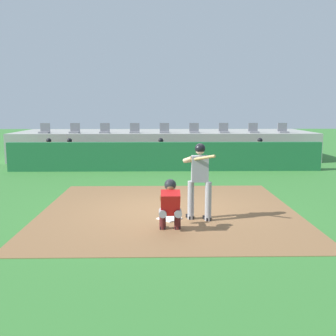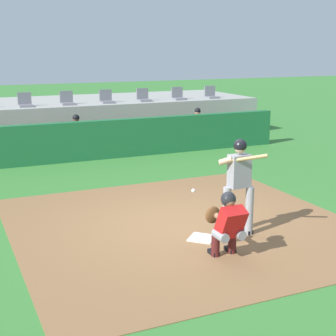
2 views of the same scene
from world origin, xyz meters
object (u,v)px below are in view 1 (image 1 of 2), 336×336
at_px(stadium_seat_5, 194,130).
at_px(stadium_seat_6, 224,130).
at_px(catcher_crouched, 170,203).
at_px(stadium_seat_2, 105,130).
at_px(dugout_player_3, 260,152).
at_px(stadium_seat_0, 45,130).
at_px(stadium_seat_1, 75,130).
at_px(dugout_player_0, 49,153).
at_px(stadium_seat_7, 253,130).
at_px(home_plate, 169,218).
at_px(stadium_seat_4, 164,130).
at_px(stadium_seat_8, 283,130).
at_px(batter_at_plate, 199,177).
at_px(dugout_player_1, 69,153).
at_px(stadium_seat_3, 135,130).
at_px(dugout_player_2, 161,153).

relative_size(stadium_seat_5, stadium_seat_6, 1.00).
relative_size(catcher_crouched, stadium_seat_2, 3.27).
xyz_separation_m(catcher_crouched, dugout_player_3, (4.20, 9.01, 0.07)).
xyz_separation_m(stadium_seat_0, stadium_seat_1, (1.44, 0.00, 0.00)).
xyz_separation_m(dugout_player_0, stadium_seat_7, (9.40, 2.03, 0.86)).
distance_m(home_plate, dugout_player_3, 9.18).
bearing_deg(stadium_seat_5, stadium_seat_6, 0.00).
bearing_deg(stadium_seat_1, stadium_seat_5, 0.00).
bearing_deg(stadium_seat_4, stadium_seat_7, 0.00).
height_order(stadium_seat_5, stadium_seat_8, same).
bearing_deg(batter_at_plate, stadium_seat_8, 63.61).
xyz_separation_m(dugout_player_1, stadium_seat_2, (1.28, 2.03, 0.86)).
distance_m(stadium_seat_2, stadium_seat_3, 1.44).
relative_size(stadium_seat_6, stadium_seat_7, 1.00).
bearing_deg(stadium_seat_1, dugout_player_0, -109.74).
relative_size(dugout_player_3, stadium_seat_7, 2.71).
height_order(dugout_player_2, stadium_seat_8, stadium_seat_8).
bearing_deg(stadium_seat_0, dugout_player_3, -11.54).
xyz_separation_m(dugout_player_0, stadium_seat_4, (5.06, 2.03, 0.86)).
height_order(home_plate, stadium_seat_0, stadium_seat_0).
bearing_deg(stadium_seat_1, dugout_player_3, -13.43).
xyz_separation_m(home_plate, dugout_player_1, (-4.17, 8.14, 0.65)).
bearing_deg(stadium_seat_6, dugout_player_2, -146.46).
height_order(dugout_player_2, stadium_seat_7, stadium_seat_7).
distance_m(dugout_player_3, stadium_seat_2, 7.41).
distance_m(home_plate, stadium_seat_8, 11.80).
height_order(batter_at_plate, stadium_seat_3, stadium_seat_3).
bearing_deg(dugout_player_0, stadium_seat_0, 109.34).
bearing_deg(stadium_seat_5, stadium_seat_3, 180.00).
distance_m(home_plate, stadium_seat_5, 10.39).
distance_m(batter_at_plate, stadium_seat_2, 10.87).
bearing_deg(stadium_seat_5, stadium_seat_0, 180.00).
height_order(dugout_player_3, stadium_seat_5, stadium_seat_5).
relative_size(batter_at_plate, stadium_seat_6, 3.76).
bearing_deg(home_plate, stadium_seat_7, 66.94).
xyz_separation_m(stadium_seat_2, stadium_seat_8, (8.67, 0.00, 0.00)).
height_order(stadium_seat_4, stadium_seat_6, same).
relative_size(stadium_seat_3, stadium_seat_8, 1.00).
bearing_deg(stadium_seat_4, stadium_seat_5, 0.00).
xyz_separation_m(dugout_player_3, stadium_seat_7, (0.15, 2.03, 0.86)).
relative_size(dugout_player_1, stadium_seat_1, 2.71).
bearing_deg(stadium_seat_2, dugout_player_2, -36.91).
relative_size(home_plate, stadium_seat_6, 0.92).
bearing_deg(home_plate, stadium_seat_5, 81.92).
relative_size(dugout_player_2, stadium_seat_5, 2.71).
distance_m(catcher_crouched, stadium_seat_4, 11.09).
relative_size(dugout_player_1, dugout_player_3, 1.00).
bearing_deg(stadium_seat_5, stadium_seat_4, 180.00).
xyz_separation_m(stadium_seat_1, stadium_seat_7, (8.67, 0.00, 0.00)).
bearing_deg(dugout_player_2, stadium_seat_6, 33.54).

